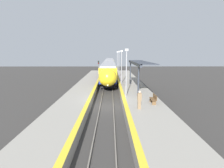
{
  "coord_description": "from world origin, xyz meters",
  "views": [
    {
      "loc": [
        0.43,
        -18.44,
        5.75
      ],
      "look_at": [
        0.59,
        1.98,
        2.17
      ],
      "focal_mm": 28.0,
      "sensor_mm": 36.0,
      "label": 1
    }
  ],
  "objects_px": {
    "lamppost_farthest": "(117,60)",
    "person_waiting": "(139,100)",
    "lamppost_far": "(119,62)",
    "lamppost_near": "(126,70)",
    "train": "(109,66)",
    "railway_signal": "(99,68)",
    "lamppost_mid": "(122,65)",
    "platform_bench": "(154,99)"
  },
  "relations": [
    {
      "from": "train",
      "to": "person_waiting",
      "type": "xyz_separation_m",
      "value": [
        2.96,
        -33.62,
        -0.45
      ]
    },
    {
      "from": "platform_bench",
      "to": "railway_signal",
      "type": "bearing_deg",
      "value": 108.11
    },
    {
      "from": "railway_signal",
      "to": "lamppost_mid",
      "type": "xyz_separation_m",
      "value": [
        4.34,
        -9.14,
        1.38
      ]
    },
    {
      "from": "train",
      "to": "lamppost_near",
      "type": "relative_size",
      "value": 9.15
    },
    {
      "from": "railway_signal",
      "to": "lamppost_near",
      "type": "relative_size",
      "value": 0.78
    },
    {
      "from": "railway_signal",
      "to": "lamppost_farthest",
      "type": "height_order",
      "value": "lamppost_farthest"
    },
    {
      "from": "person_waiting",
      "to": "lamppost_mid",
      "type": "distance_m",
      "value": 13.64
    },
    {
      "from": "person_waiting",
      "to": "railway_signal",
      "type": "height_order",
      "value": "railway_signal"
    },
    {
      "from": "lamppost_near",
      "to": "platform_bench",
      "type": "bearing_deg",
      "value": -49.05
    },
    {
      "from": "train",
      "to": "lamppost_mid",
      "type": "bearing_deg",
      "value": -83.82
    },
    {
      "from": "platform_bench",
      "to": "lamppost_mid",
      "type": "height_order",
      "value": "lamppost_mid"
    },
    {
      "from": "person_waiting",
      "to": "platform_bench",
      "type": "bearing_deg",
      "value": 45.64
    },
    {
      "from": "person_waiting",
      "to": "lamppost_far",
      "type": "distance_m",
      "value": 22.41
    },
    {
      "from": "lamppost_near",
      "to": "lamppost_far",
      "type": "bearing_deg",
      "value": 90.0
    },
    {
      "from": "person_waiting",
      "to": "lamppost_farthest",
      "type": "bearing_deg",
      "value": 91.43
    },
    {
      "from": "platform_bench",
      "to": "lamppost_farthest",
      "type": "relative_size",
      "value": 0.28
    },
    {
      "from": "person_waiting",
      "to": "lamppost_farthest",
      "type": "distance_m",
      "value": 31.22
    },
    {
      "from": "railway_signal",
      "to": "lamppost_farthest",
      "type": "xyz_separation_m",
      "value": [
        4.34,
        8.56,
        1.38
      ]
    },
    {
      "from": "lamppost_near",
      "to": "lamppost_farthest",
      "type": "relative_size",
      "value": 1.0
    },
    {
      "from": "train",
      "to": "lamppost_farthest",
      "type": "distance_m",
      "value": 3.76
    },
    {
      "from": "train",
      "to": "lamppost_mid",
      "type": "height_order",
      "value": "lamppost_mid"
    },
    {
      "from": "train",
      "to": "lamppost_far",
      "type": "xyz_separation_m",
      "value": [
        2.19,
        -11.34,
        1.76
      ]
    },
    {
      "from": "person_waiting",
      "to": "lamppost_farthest",
      "type": "xyz_separation_m",
      "value": [
        -0.78,
        31.13,
        2.22
      ]
    },
    {
      "from": "lamppost_farthest",
      "to": "person_waiting",
      "type": "bearing_deg",
      "value": -88.57
    },
    {
      "from": "lamppost_mid",
      "to": "lamppost_far",
      "type": "xyz_separation_m",
      "value": [
        0.0,
        8.85,
        0.0
      ]
    },
    {
      "from": "lamppost_mid",
      "to": "person_waiting",
      "type": "bearing_deg",
      "value": -86.69
    },
    {
      "from": "train",
      "to": "person_waiting",
      "type": "distance_m",
      "value": 33.76
    },
    {
      "from": "railway_signal",
      "to": "lamppost_near",
      "type": "xyz_separation_m",
      "value": [
        4.34,
        -17.99,
        1.38
      ]
    },
    {
      "from": "lamppost_far",
      "to": "platform_bench",
      "type": "bearing_deg",
      "value": -83.14
    },
    {
      "from": "railway_signal",
      "to": "lamppost_far",
      "type": "bearing_deg",
      "value": -3.82
    },
    {
      "from": "lamppost_near",
      "to": "lamppost_far",
      "type": "distance_m",
      "value": 17.7
    },
    {
      "from": "railway_signal",
      "to": "train",
      "type": "bearing_deg",
      "value": 78.96
    },
    {
      "from": "train",
      "to": "lamppost_far",
      "type": "bearing_deg",
      "value": -79.09
    },
    {
      "from": "person_waiting",
      "to": "lamppost_mid",
      "type": "xyz_separation_m",
      "value": [
        -0.78,
        13.43,
        2.22
      ]
    },
    {
      "from": "lamppost_near",
      "to": "lamppost_mid",
      "type": "bearing_deg",
      "value": 90.0
    },
    {
      "from": "train",
      "to": "lamppost_near",
      "type": "height_order",
      "value": "lamppost_near"
    },
    {
      "from": "lamppost_near",
      "to": "lamppost_mid",
      "type": "xyz_separation_m",
      "value": [
        0.0,
        8.85,
        0.0
      ]
    },
    {
      "from": "lamppost_mid",
      "to": "lamppost_farthest",
      "type": "relative_size",
      "value": 1.0
    },
    {
      "from": "train",
      "to": "platform_bench",
      "type": "bearing_deg",
      "value": -81.69
    },
    {
      "from": "lamppost_far",
      "to": "lamppost_farthest",
      "type": "xyz_separation_m",
      "value": [
        0.0,
        8.85,
        0.0
      ]
    },
    {
      "from": "train",
      "to": "railway_signal",
      "type": "bearing_deg",
      "value": -101.04
    },
    {
      "from": "lamppost_farthest",
      "to": "lamppost_near",
      "type": "bearing_deg",
      "value": -90.0
    }
  ]
}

